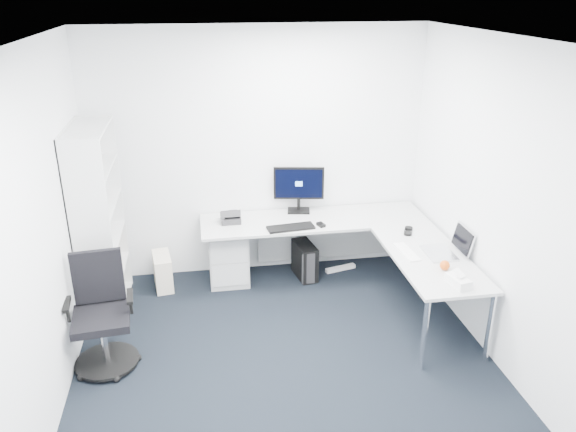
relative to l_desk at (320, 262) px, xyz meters
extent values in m
plane|color=black|center=(-0.55, -1.40, -0.35)|extent=(4.20, 4.20, 0.00)
plane|color=white|center=(-0.55, -1.40, 2.35)|extent=(4.20, 4.20, 0.00)
cube|color=white|center=(-0.55, 0.70, 1.00)|extent=(3.60, 0.02, 2.70)
cube|color=white|center=(-2.35, -1.40, 1.00)|extent=(0.02, 4.20, 2.70)
cube|color=white|center=(1.25, -1.40, 1.00)|extent=(0.02, 4.20, 2.70)
cube|color=#B2B5B5|center=(-0.93, 0.44, -0.03)|extent=(0.42, 0.52, 0.64)
cube|color=black|center=(-0.09, 0.37, -0.16)|extent=(0.24, 0.43, 0.40)
cube|color=beige|center=(-1.65, 0.39, -0.17)|extent=(0.23, 0.41, 0.37)
cube|color=white|center=(0.35, 0.45, -0.33)|extent=(0.37, 0.15, 0.04)
cube|color=black|center=(-0.29, 0.12, 0.37)|extent=(0.50, 0.22, 0.02)
cube|color=black|center=(0.03, 0.13, 0.37)|extent=(0.09, 0.11, 0.03)
cube|color=white|center=(0.69, -0.61, 0.36)|extent=(0.14, 0.40, 0.01)
sphere|color=#D25312|center=(0.90, -1.00, 0.40)|extent=(0.09, 0.09, 0.09)
cube|color=white|center=(0.89, -1.28, 0.39)|extent=(0.16, 0.24, 0.08)
camera|label=1|loc=(-1.19, -5.12, 2.70)|focal=35.00mm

